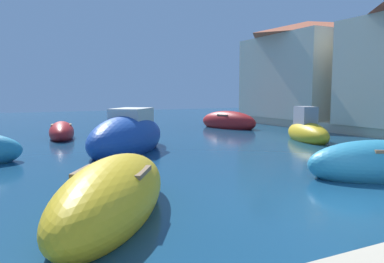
{
  "coord_description": "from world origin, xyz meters",
  "views": [
    {
      "loc": [
        -5.8,
        -4.72,
        2.23
      ],
      "look_at": [
        1.25,
        9.64,
        0.53
      ],
      "focal_mm": 34.68,
      "sensor_mm": 36.0,
      "label": 1
    }
  ],
  "objects_px": {
    "moored_boat_1": "(307,132)",
    "moored_boat_7": "(62,132)",
    "waterfront_building_annex": "(306,69)",
    "moored_boat_8": "(378,165)",
    "moored_boat_3": "(113,196)",
    "moored_boat_6": "(228,122)",
    "moored_boat_0": "(128,137)"
  },
  "relations": [
    {
      "from": "moored_boat_3",
      "to": "moored_boat_8",
      "type": "distance_m",
      "value": 6.9
    },
    {
      "from": "moored_boat_3",
      "to": "waterfront_building_annex",
      "type": "height_order",
      "value": "waterfront_building_annex"
    },
    {
      "from": "moored_boat_0",
      "to": "moored_boat_8",
      "type": "relative_size",
      "value": 1.37
    },
    {
      "from": "moored_boat_1",
      "to": "moored_boat_6",
      "type": "bearing_deg",
      "value": -160.85
    },
    {
      "from": "waterfront_building_annex",
      "to": "moored_boat_3",
      "type": "bearing_deg",
      "value": -141.64
    },
    {
      "from": "moored_boat_1",
      "to": "moored_boat_3",
      "type": "xyz_separation_m",
      "value": [
        -10.69,
        -6.48,
        -0.04
      ]
    },
    {
      "from": "moored_boat_0",
      "to": "waterfront_building_annex",
      "type": "bearing_deg",
      "value": 152.71
    },
    {
      "from": "moored_boat_7",
      "to": "moored_boat_1",
      "type": "bearing_deg",
      "value": -112.89
    },
    {
      "from": "moored_boat_3",
      "to": "moored_boat_0",
      "type": "bearing_deg",
      "value": -166.93
    },
    {
      "from": "moored_boat_7",
      "to": "moored_boat_8",
      "type": "relative_size",
      "value": 0.97
    },
    {
      "from": "moored_boat_3",
      "to": "moored_boat_6",
      "type": "xyz_separation_m",
      "value": [
        10.62,
        13.28,
        0.0
      ]
    },
    {
      "from": "moored_boat_1",
      "to": "moored_boat_7",
      "type": "bearing_deg",
      "value": -102.35
    },
    {
      "from": "moored_boat_1",
      "to": "moored_boat_7",
      "type": "xyz_separation_m",
      "value": [
        -10.07,
        6.02,
        -0.12
      ]
    },
    {
      "from": "moored_boat_6",
      "to": "moored_boat_7",
      "type": "xyz_separation_m",
      "value": [
        -9.99,
        -0.78,
        -0.09
      ]
    },
    {
      "from": "moored_boat_1",
      "to": "moored_boat_8",
      "type": "relative_size",
      "value": 0.94
    },
    {
      "from": "moored_boat_7",
      "to": "waterfront_building_annex",
      "type": "distance_m",
      "value": 17.02
    },
    {
      "from": "moored_boat_6",
      "to": "moored_boat_8",
      "type": "relative_size",
      "value": 1.11
    },
    {
      "from": "moored_boat_1",
      "to": "moored_boat_3",
      "type": "bearing_deg",
      "value": -40.25
    },
    {
      "from": "moored_boat_8",
      "to": "moored_boat_6",
      "type": "bearing_deg",
      "value": -79.04
    },
    {
      "from": "moored_boat_1",
      "to": "moored_boat_3",
      "type": "height_order",
      "value": "moored_boat_1"
    },
    {
      "from": "moored_boat_1",
      "to": "moored_boat_0",
      "type": "bearing_deg",
      "value": -76.15
    },
    {
      "from": "moored_boat_1",
      "to": "moored_boat_7",
      "type": "distance_m",
      "value": 11.73
    },
    {
      "from": "moored_boat_8",
      "to": "moored_boat_1",
      "type": "bearing_deg",
      "value": -93.46
    },
    {
      "from": "moored_boat_3",
      "to": "waterfront_building_annex",
      "type": "bearing_deg",
      "value": 159.81
    },
    {
      "from": "moored_boat_3",
      "to": "waterfront_building_annex",
      "type": "distance_m",
      "value": 22.24
    },
    {
      "from": "moored_boat_0",
      "to": "moored_boat_7",
      "type": "height_order",
      "value": "moored_boat_0"
    },
    {
      "from": "moored_boat_7",
      "to": "moored_boat_8",
      "type": "height_order",
      "value": "moored_boat_8"
    },
    {
      "from": "moored_boat_8",
      "to": "waterfront_building_annex",
      "type": "distance_m",
      "value": 17.52
    },
    {
      "from": "moored_boat_6",
      "to": "moored_boat_8",
      "type": "xyz_separation_m",
      "value": [
        -3.72,
        -13.37,
        -0.02
      ]
    },
    {
      "from": "moored_boat_6",
      "to": "moored_boat_0",
      "type": "bearing_deg",
      "value": 107.57
    },
    {
      "from": "moored_boat_1",
      "to": "waterfront_building_annex",
      "type": "xyz_separation_m",
      "value": [
        6.53,
        7.15,
        3.45
      ]
    },
    {
      "from": "moored_boat_6",
      "to": "waterfront_building_annex",
      "type": "xyz_separation_m",
      "value": [
        6.6,
        0.35,
        3.48
      ]
    }
  ]
}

